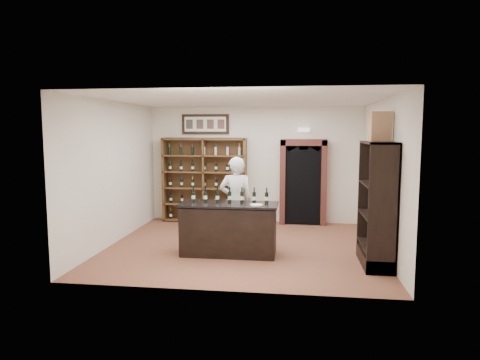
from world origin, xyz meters
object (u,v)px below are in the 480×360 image
object	(u,v)px
wine_crate	(380,126)
side_cabinet	(378,223)
wine_shelf	(205,180)
tasting_counter	(229,229)
counter_bottle_0	(193,196)
shopkeeper	(236,202)

from	to	relation	value
wine_crate	side_cabinet	bearing A→B (deg)	-96.94
wine_shelf	tasting_counter	world-z (taller)	wine_shelf
counter_bottle_0	shopkeeper	distance (m)	0.93
tasting_counter	side_cabinet	xyz separation A→B (m)	(2.72, -0.30, 0.26)
tasting_counter	counter_bottle_0	world-z (taller)	counter_bottle_0
side_cabinet	wine_crate	size ratio (longest dim) A/B	4.26
wine_shelf	wine_crate	size ratio (longest dim) A/B	4.26
wine_shelf	tasting_counter	bearing A→B (deg)	-69.44
tasting_counter	wine_crate	bearing A→B (deg)	-4.48
side_cabinet	shopkeeper	size ratio (longest dim) A/B	1.18
counter_bottle_0	wine_shelf	bearing A→B (deg)	97.70
wine_shelf	shopkeeper	distance (m)	2.61
counter_bottle_0	wine_crate	distance (m)	3.71
tasting_counter	shopkeeper	distance (m)	0.74
wine_shelf	shopkeeper	bearing A→B (deg)	-63.58
side_cabinet	wine_crate	world-z (taller)	wine_crate
wine_crate	counter_bottle_0	bearing A→B (deg)	163.96
wine_shelf	wine_crate	distance (m)	5.13
shopkeeper	wine_shelf	bearing A→B (deg)	-70.51
wine_shelf	side_cabinet	world-z (taller)	same
tasting_counter	wine_crate	size ratio (longest dim) A/B	3.64
counter_bottle_0	shopkeeper	size ratio (longest dim) A/B	0.16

